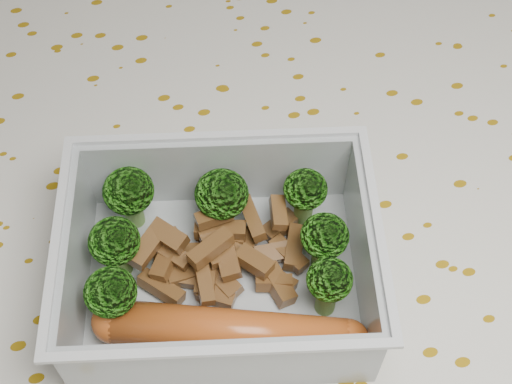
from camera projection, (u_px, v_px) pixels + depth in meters
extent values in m
cube|color=brown|center=(271.00, 240.00, 0.51)|extent=(1.40, 0.90, 0.04)
cube|color=silver|center=(272.00, 223.00, 0.49)|extent=(1.46, 0.96, 0.01)
cube|color=silver|center=(222.00, 283.00, 0.46)|extent=(0.20, 0.17, 0.00)
cube|color=silver|center=(219.00, 171.00, 0.47)|extent=(0.18, 0.04, 0.06)
cube|color=silver|center=(222.00, 364.00, 0.40)|extent=(0.18, 0.04, 0.06)
cube|color=silver|center=(363.00, 254.00, 0.44)|extent=(0.03, 0.13, 0.06)
cube|color=silver|center=(76.00, 265.00, 0.43)|extent=(0.03, 0.13, 0.06)
cube|color=silver|center=(216.00, 136.00, 0.45)|extent=(0.19, 0.04, 0.00)
cube|color=silver|center=(220.00, 351.00, 0.37)|extent=(0.19, 0.04, 0.00)
cube|color=silver|center=(378.00, 227.00, 0.41)|extent=(0.03, 0.14, 0.00)
cube|color=silver|center=(56.00, 239.00, 0.41)|extent=(0.03, 0.14, 0.00)
cylinder|color=#608C3F|center=(134.00, 211.00, 0.48)|extent=(0.02, 0.02, 0.02)
ellipsoid|color=#38871D|center=(128.00, 191.00, 0.46)|extent=(0.03, 0.03, 0.03)
cylinder|color=#608C3F|center=(223.00, 214.00, 0.48)|extent=(0.02, 0.02, 0.02)
ellipsoid|color=#38871D|center=(222.00, 194.00, 0.46)|extent=(0.04, 0.04, 0.03)
cylinder|color=#608C3F|center=(303.00, 209.00, 0.48)|extent=(0.02, 0.02, 0.03)
ellipsoid|color=#38871D|center=(305.00, 189.00, 0.46)|extent=(0.03, 0.03, 0.02)
cylinder|color=#608C3F|center=(120.00, 260.00, 0.46)|extent=(0.02, 0.02, 0.02)
ellipsoid|color=#38871D|center=(114.00, 241.00, 0.44)|extent=(0.03, 0.03, 0.03)
cylinder|color=#608C3F|center=(322.00, 255.00, 0.46)|extent=(0.02, 0.02, 0.03)
ellipsoid|color=#38871D|center=(325.00, 236.00, 0.44)|extent=(0.03, 0.03, 0.03)
cylinder|color=#608C3F|center=(117.00, 309.00, 0.44)|extent=(0.02, 0.02, 0.03)
ellipsoid|color=#38871D|center=(111.00, 292.00, 0.42)|extent=(0.03, 0.03, 0.03)
cylinder|color=#608C3F|center=(326.00, 297.00, 0.44)|extent=(0.02, 0.02, 0.03)
ellipsoid|color=#38871D|center=(330.00, 280.00, 0.42)|extent=(0.03, 0.03, 0.02)
cube|color=brown|center=(273.00, 254.00, 0.46)|extent=(0.02, 0.01, 0.01)
cube|color=brown|center=(174.00, 255.00, 0.45)|extent=(0.02, 0.02, 0.01)
cube|color=brown|center=(220.00, 230.00, 0.46)|extent=(0.04, 0.02, 0.01)
cube|color=brown|center=(168.00, 236.00, 0.45)|extent=(0.03, 0.03, 0.01)
cube|color=brown|center=(145.00, 249.00, 0.44)|extent=(0.03, 0.03, 0.01)
cube|color=brown|center=(226.00, 282.00, 0.45)|extent=(0.02, 0.03, 0.01)
cube|color=brown|center=(211.00, 248.00, 0.44)|extent=(0.03, 0.02, 0.01)
cube|color=brown|center=(289.00, 254.00, 0.46)|extent=(0.02, 0.03, 0.01)
cube|color=brown|center=(274.00, 283.00, 0.45)|extent=(0.03, 0.02, 0.01)
cube|color=brown|center=(161.00, 288.00, 0.45)|extent=(0.03, 0.03, 0.01)
cube|color=brown|center=(178.00, 252.00, 0.46)|extent=(0.03, 0.02, 0.01)
cube|color=brown|center=(294.00, 247.00, 0.47)|extent=(0.02, 0.03, 0.01)
cube|color=brown|center=(189.00, 279.00, 0.45)|extent=(0.03, 0.02, 0.01)
cube|color=brown|center=(278.00, 212.00, 0.46)|extent=(0.01, 0.02, 0.01)
cube|color=brown|center=(254.00, 262.00, 0.45)|extent=(0.03, 0.03, 0.01)
cube|color=brown|center=(222.00, 235.00, 0.47)|extent=(0.03, 0.03, 0.01)
cube|color=brown|center=(277.00, 284.00, 0.45)|extent=(0.02, 0.03, 0.01)
cube|color=brown|center=(245.00, 246.00, 0.47)|extent=(0.03, 0.03, 0.01)
cube|color=brown|center=(253.00, 219.00, 0.47)|extent=(0.01, 0.03, 0.01)
cube|color=brown|center=(204.00, 281.00, 0.44)|extent=(0.01, 0.03, 0.01)
cube|color=brown|center=(214.00, 217.00, 0.46)|extent=(0.02, 0.01, 0.01)
cube|color=brown|center=(228.00, 257.00, 0.46)|extent=(0.02, 0.03, 0.01)
cube|color=brown|center=(207.00, 272.00, 0.45)|extent=(0.02, 0.04, 0.01)
cube|color=brown|center=(165.00, 242.00, 0.47)|extent=(0.02, 0.02, 0.01)
cube|color=brown|center=(212.00, 245.00, 0.46)|extent=(0.02, 0.03, 0.01)
cube|color=brown|center=(277.00, 280.00, 0.45)|extent=(0.03, 0.03, 0.01)
cube|color=brown|center=(217.00, 295.00, 0.45)|extent=(0.03, 0.02, 0.01)
cube|color=brown|center=(164.00, 263.00, 0.45)|extent=(0.02, 0.03, 0.01)
cube|color=brown|center=(280.00, 226.00, 0.48)|extent=(0.03, 0.02, 0.01)
cube|color=brown|center=(185.00, 274.00, 0.45)|extent=(0.02, 0.01, 0.01)
cube|color=brown|center=(228.00, 261.00, 0.45)|extent=(0.01, 0.02, 0.01)
cylinder|color=#B44F1B|center=(230.00, 331.00, 0.43)|extent=(0.14, 0.07, 0.03)
sphere|color=#B44F1B|center=(347.00, 341.00, 0.42)|extent=(0.03, 0.03, 0.03)
sphere|color=#B44F1B|center=(114.00, 321.00, 0.43)|extent=(0.03, 0.03, 0.03)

